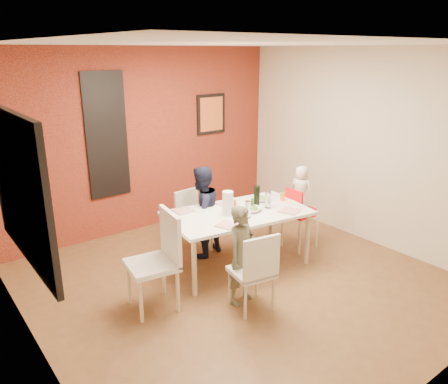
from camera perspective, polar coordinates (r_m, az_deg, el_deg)
ground at (r=5.34m, az=2.00°, el=-11.59°), size 4.50×4.50×0.00m
ceiling at (r=4.64m, az=2.38°, el=18.80°), size 4.50×4.50×0.02m
wall_back at (r=6.65m, az=-10.34°, el=6.60°), size 4.50×0.02×2.70m
wall_front at (r=3.49m, az=26.53°, el=-5.62°), size 4.50×0.02×2.70m
wall_left at (r=3.86m, az=-24.58°, el=-3.16°), size 0.02×4.50×2.70m
wall_right at (r=6.45m, az=17.86°, el=5.66°), size 0.02×4.50×2.70m
brick_accent_wall at (r=6.64m, az=-10.26°, el=6.57°), size 4.50×0.02×2.70m
picture_window_frame at (r=3.99m, az=-25.22°, el=0.46°), size 0.05×1.70×1.30m
picture_window_pane at (r=3.99m, az=-25.01°, el=0.50°), size 0.02×1.55×1.15m
glassblock_strip at (r=6.35m, az=-15.10°, el=7.11°), size 0.55×0.03×1.70m
glassblock_surround at (r=6.34m, az=-15.09°, el=7.10°), size 0.60×0.03×1.76m
art_print_frame at (r=7.19m, az=-1.71°, el=10.14°), size 0.54×0.03×0.64m
art_print_canvas at (r=7.18m, az=-1.63°, el=10.13°), size 0.44×0.01×0.54m
dining_table at (r=5.44m, az=1.80°, el=-3.22°), size 1.87×1.22×0.73m
chair_near at (r=4.57m, az=4.16°, el=-9.95°), size 0.48×0.48×0.89m
chair_far at (r=5.98m, az=-4.28°, el=-3.30°), size 0.42×0.42×0.84m
chair_left at (r=4.66m, az=-8.38°, el=-8.18°), size 0.56×0.56×1.06m
high_chair at (r=6.05m, az=9.70°, el=-2.67°), size 0.37×0.37×0.87m
child_near at (r=4.71m, az=2.37°, el=-8.22°), size 0.45×0.35×1.11m
child_far at (r=5.74m, az=-2.97°, el=-2.61°), size 0.68×0.58×1.23m
toddler at (r=5.96m, az=10.01°, el=0.28°), size 0.29×0.37×0.67m
plate_near_left at (r=5.00m, az=0.46°, el=-4.32°), size 0.29×0.29×0.01m
plate_far_mid at (r=5.67m, az=0.43°, el=-1.57°), size 0.25×0.25×0.01m
plate_near_right at (r=5.49m, az=8.53°, el=-2.44°), size 0.29×0.29×0.01m
plate_far_left at (r=5.46m, az=-5.32°, el=-2.45°), size 0.23×0.23×0.01m
salad_bowl_a at (r=5.43m, az=3.68°, el=-2.28°), size 0.30×0.30×0.05m
salad_bowl_b at (r=5.82m, az=5.00°, el=-0.92°), size 0.28×0.28×0.05m
wine_bottle at (r=5.51m, az=4.30°, el=-0.65°), size 0.08×0.08×0.29m
wine_glass_a at (r=5.20m, az=3.11°, el=-2.30°), size 0.07×0.07×0.21m
wine_glass_b at (r=5.54m, az=5.78°, el=-1.02°), size 0.08×0.08×0.22m
paper_towel_roll at (r=5.26m, az=0.50°, el=-1.49°), size 0.13×0.13×0.30m
condiment_red at (r=5.44m, az=3.40°, el=-1.81°), size 0.03×0.03×0.13m
condiment_green at (r=5.47m, az=3.72°, el=-1.56°), size 0.04×0.04×0.15m
condiment_brown at (r=5.46m, az=1.44°, el=-1.72°), size 0.03×0.03×0.12m
sippy_cup at (r=5.85m, az=7.64°, el=-0.61°), size 0.06×0.06×0.11m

